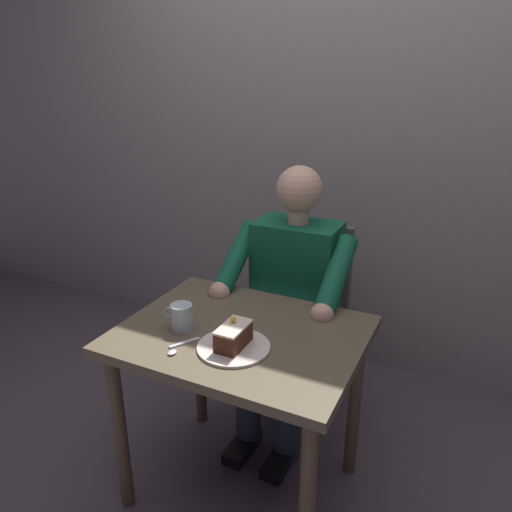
{
  "coord_description": "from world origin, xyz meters",
  "views": [
    {
      "loc": [
        -0.71,
        1.33,
        1.57
      ],
      "look_at": [
        -0.01,
        -0.1,
        0.96
      ],
      "focal_mm": 34.22,
      "sensor_mm": 36.0,
      "label": 1
    }
  ],
  "objects_px": {
    "dining_table": "(242,357)",
    "coffee_cup": "(181,317)",
    "chair": "(303,311)",
    "cake_slice": "(233,336)",
    "seated_person": "(289,301)",
    "dessert_spoon": "(178,348)"
  },
  "relations": [
    {
      "from": "chair",
      "to": "seated_person",
      "type": "height_order",
      "value": "seated_person"
    },
    {
      "from": "chair",
      "to": "seated_person",
      "type": "distance_m",
      "value": 0.22
    },
    {
      "from": "dining_table",
      "to": "cake_slice",
      "type": "bearing_deg",
      "value": 105.27
    },
    {
      "from": "dining_table",
      "to": "chair",
      "type": "relative_size",
      "value": 0.93
    },
    {
      "from": "chair",
      "to": "coffee_cup",
      "type": "bearing_deg",
      "value": 74.62
    },
    {
      "from": "coffee_cup",
      "to": "dessert_spoon",
      "type": "relative_size",
      "value": 0.81
    },
    {
      "from": "dining_table",
      "to": "seated_person",
      "type": "distance_m",
      "value": 0.45
    },
    {
      "from": "dining_table",
      "to": "cake_slice",
      "type": "height_order",
      "value": "cake_slice"
    },
    {
      "from": "chair",
      "to": "seated_person",
      "type": "xyz_separation_m",
      "value": [
        0.0,
        0.18,
        0.13
      ]
    },
    {
      "from": "chair",
      "to": "cake_slice",
      "type": "relative_size",
      "value": 6.51
    },
    {
      "from": "dining_table",
      "to": "seated_person",
      "type": "xyz_separation_m",
      "value": [
        0.0,
        -0.45,
        0.02
      ]
    },
    {
      "from": "chair",
      "to": "seated_person",
      "type": "relative_size",
      "value": 0.75
    },
    {
      "from": "coffee_cup",
      "to": "dessert_spoon",
      "type": "height_order",
      "value": "coffee_cup"
    },
    {
      "from": "dining_table",
      "to": "coffee_cup",
      "type": "distance_m",
      "value": 0.26
    },
    {
      "from": "cake_slice",
      "to": "dessert_spoon",
      "type": "height_order",
      "value": "cake_slice"
    },
    {
      "from": "dining_table",
      "to": "dessert_spoon",
      "type": "height_order",
      "value": "dessert_spoon"
    },
    {
      "from": "dining_table",
      "to": "coffee_cup",
      "type": "xyz_separation_m",
      "value": [
        0.19,
        0.08,
        0.16
      ]
    },
    {
      "from": "chair",
      "to": "cake_slice",
      "type": "height_order",
      "value": "chair"
    },
    {
      "from": "seated_person",
      "to": "cake_slice",
      "type": "bearing_deg",
      "value": 93.13
    },
    {
      "from": "seated_person",
      "to": "coffee_cup",
      "type": "xyz_separation_m",
      "value": [
        0.19,
        0.53,
        0.13
      ]
    },
    {
      "from": "dining_table",
      "to": "coffee_cup",
      "type": "height_order",
      "value": "coffee_cup"
    },
    {
      "from": "chair",
      "to": "cake_slice",
      "type": "distance_m",
      "value": 0.78
    }
  ]
}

